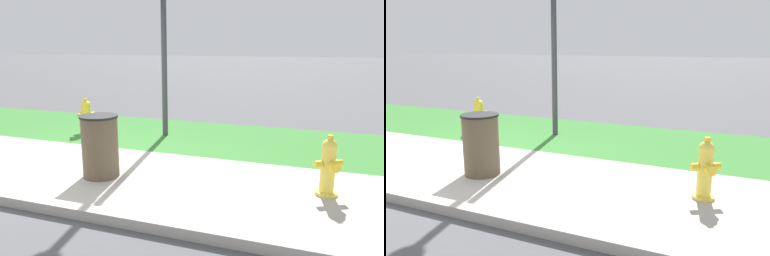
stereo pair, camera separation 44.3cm
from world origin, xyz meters
TOP-DOWN VIEW (x-y plane):
  - ground_plane at (0.00, 0.00)m, footprint 120.00×120.00m
  - sidewalk_pavement at (0.00, 0.00)m, footprint 18.00×2.46m
  - grass_verge at (0.00, 2.62)m, footprint 18.00×2.78m
  - street_curb at (0.00, -1.31)m, footprint 18.00×0.16m
  - fire_hydrant_at_driveway at (3.58, 0.24)m, footprint 0.35×0.33m
  - fire_hydrant_near_corner at (-1.27, 2.12)m, footprint 0.34×0.36m
  - trash_bin at (0.57, -0.13)m, footprint 0.53×0.53m

SIDE VIEW (x-z plane):
  - ground_plane at x=0.00m, z-range 0.00..0.00m
  - grass_verge at x=0.00m, z-range 0.00..0.01m
  - sidewalk_pavement at x=0.00m, z-range 0.00..0.01m
  - street_curb at x=0.00m, z-range 0.00..0.12m
  - fire_hydrant_near_corner at x=-1.27m, z-range -0.01..0.72m
  - fire_hydrant_at_driveway at x=3.58m, z-range -0.01..0.76m
  - trash_bin at x=0.57m, z-range 0.00..0.89m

